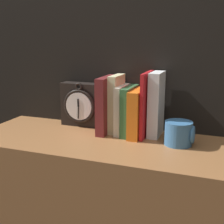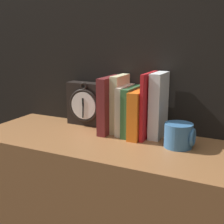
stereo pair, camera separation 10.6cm
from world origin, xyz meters
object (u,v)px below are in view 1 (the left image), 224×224
Objects in this scene: book_slot2_cream at (123,109)px; book_slot0_maroon at (107,105)px; book_slot1_cream at (117,104)px; book_slot4_orange at (138,113)px; book_slot5_red at (146,105)px; clock at (82,105)px; book_slot6_white at (156,104)px; mug at (179,133)px; book_slot3_green at (129,111)px.

book_slot0_maroon is at bearing -169.66° from book_slot2_cream.
book_slot1_cream reaches higher than book_slot4_orange.
clock is at bearing 171.83° from book_slot5_red.
book_slot0_maroon is 0.04m from book_slot1_cream.
book_slot6_white is at bearing -4.21° from clock.
clock is at bearing 169.50° from book_slot4_orange.
book_slot0_maroon is 0.18m from book_slot6_white.
book_slot1_cream is at bearing 167.03° from book_slot4_orange.
clock is at bearing 160.64° from book_slot0_maroon.
mug is at bearing -23.43° from book_slot5_red.
book_slot3_green is at bearing 2.97° from book_slot0_maroon.
book_slot5_red is at bearing -0.58° from book_slot3_green.
book_slot0_maroon is 0.12m from book_slot4_orange.
book_slot2_cream is at bearing -175.39° from book_slot6_white.
book_slot0_maroon is 1.23× the size of book_slot4_orange.
mug is at bearing -13.29° from clock.
book_slot5_red is (0.09, -0.01, 0.03)m from book_slot2_cream.
book_slot4_orange is 0.07m from book_slot6_white.
book_slot2_cream is at bearing 168.45° from book_slot4_orange.
book_slot0_maroon reaches higher than mug.
book_slot0_maroon reaches higher than clock.
book_slot3_green is 0.04m from book_slot4_orange.
book_slot2_cream is at bearing -10.14° from clock.
book_slot5_red reaches higher than book_slot0_maroon.
book_slot4_orange is (0.25, -0.05, -0.00)m from clock.
book_slot2_cream is at bearing 10.34° from book_slot0_maroon.
book_slot5_red reaches higher than book_slot2_cream.
book_slot3_green is 0.21m from mug.
book_slot6_white is at bearing 4.61° from book_slot2_cream.
book_slot3_green is 0.07m from book_slot5_red.
clock is 0.21m from book_slot3_green.
book_slot6_white reaches higher than book_slot3_green.
book_slot5_red is (0.27, -0.04, 0.03)m from clock.
book_slot4_orange is 0.73× the size of book_slot5_red.
clock is 0.13m from book_slot0_maroon.
book_slot6_white reaches higher than book_slot0_maroon.
book_slot3_green is (0.09, 0.00, -0.02)m from book_slot0_maroon.
book_slot1_cream reaches higher than book_slot2_cream.
book_slot0_maroon is at bearing 178.95° from book_slot4_orange.
book_slot3_green is at bearing -170.37° from book_slot6_white.
clock reaches higher than mug.
book_slot0_maroon is 0.90× the size of book_slot6_white.
book_slot5_red is (0.15, 0.00, 0.01)m from book_slot0_maroon.
book_slot4_orange is at bearing -1.05° from book_slot0_maroon.
book_slot1_cream is 0.92× the size of book_slot5_red.
clock is at bearing 169.57° from book_slot3_green.
book_slot5_red is at bearing -4.24° from book_slot2_cream.
book_slot1_cream is (0.15, -0.02, 0.02)m from clock.
book_slot0_maroon is 1.18× the size of book_slot3_green.
book_slot0_maroon is 2.13× the size of mug.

